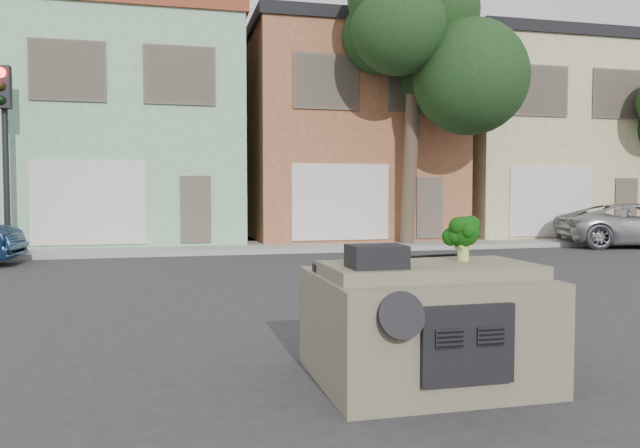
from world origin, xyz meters
name	(u,v)px	position (x,y,z in m)	size (l,w,h in m)	color
ground_plane	(338,317)	(0.00, 0.00, 0.00)	(120.00, 120.00, 0.00)	#303033
sidewalk	(247,247)	(0.00, 10.50, 0.07)	(40.00, 3.00, 0.15)	gray
townhouse_mint	(133,135)	(-3.50, 14.50, 3.77)	(7.20, 8.20, 7.55)	#86BC96
townhouse_tan	(339,139)	(4.00, 14.50, 3.77)	(7.20, 8.20, 7.55)	#9B5C3B
townhouse_beige	(516,143)	(11.50, 14.50, 3.77)	(7.20, 8.20, 7.55)	#C7BC88
silver_pickup	(640,247)	(12.40, 8.52, 0.00)	(2.32, 5.04, 1.40)	#A3A5AB
traffic_signal	(5,162)	(-6.50, 9.50, 2.55)	(0.40, 0.40, 5.10)	black
tree_near	(410,112)	(5.00, 9.80, 4.25)	(4.40, 4.00, 8.50)	#1A3716
car_dashboard	(422,320)	(0.00, -3.00, 0.56)	(2.00, 1.80, 1.12)	#6B644F
instrument_hump	(376,256)	(-0.58, -3.35, 1.22)	(0.48, 0.38, 0.20)	black
wiper_arm	(434,256)	(0.28, -2.62, 1.13)	(0.70, 0.03, 0.02)	black
broccoli	(463,238)	(0.41, -3.02, 1.34)	(0.36, 0.36, 0.44)	black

